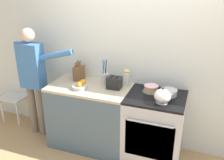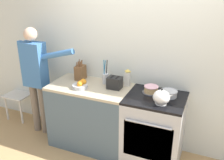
% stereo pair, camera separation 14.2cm
% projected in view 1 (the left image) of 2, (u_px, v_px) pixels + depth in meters
% --- Properties ---
extents(wall_back, '(8.00, 0.04, 2.60)m').
position_uv_depth(wall_back, '(142.00, 57.00, 3.34)').
color(wall_back, silver).
rests_on(wall_back, ground_plane).
extents(counter_cabinet, '(1.11, 0.64, 0.92)m').
position_uv_depth(counter_cabinet, '(90.00, 116.00, 3.56)').
color(counter_cabinet, '#4C6070').
rests_on(counter_cabinet, ground_plane).
extents(stove_range, '(0.72, 0.67, 0.92)m').
position_uv_depth(stove_range, '(154.00, 128.00, 3.26)').
color(stove_range, '#B7BABF').
rests_on(stove_range, ground_plane).
extents(layer_cake, '(0.22, 0.22, 0.09)m').
position_uv_depth(layer_cake, '(151.00, 89.00, 3.20)').
color(layer_cake, '#4C4C51').
rests_on(layer_cake, stove_range).
extents(tea_kettle, '(0.24, 0.20, 0.19)m').
position_uv_depth(tea_kettle, '(163.00, 96.00, 2.90)').
color(tea_kettle, white).
rests_on(tea_kettle, stove_range).
extents(mixing_bowl, '(0.21, 0.21, 0.08)m').
position_uv_depth(mixing_bowl, '(169.00, 92.00, 3.10)').
color(mixing_bowl, '#B7BABF').
rests_on(mixing_bowl, stove_range).
extents(knife_block, '(0.11, 0.17, 0.30)m').
position_uv_depth(knife_block, '(79.00, 73.00, 3.56)').
color(knife_block, brown).
rests_on(knife_block, counter_cabinet).
extents(utensil_crock, '(0.09, 0.09, 0.35)m').
position_uv_depth(utensil_crock, '(105.00, 78.00, 3.44)').
color(utensil_crock, '#B7BABF').
rests_on(utensil_crock, counter_cabinet).
extents(fruit_bowl, '(0.21, 0.21, 0.11)m').
position_uv_depth(fruit_bowl, '(80.00, 86.00, 3.30)').
color(fruit_bowl, '#B7BABF').
rests_on(fruit_bowl, counter_cabinet).
extents(toaster, '(0.20, 0.15, 0.16)m').
position_uv_depth(toaster, '(114.00, 83.00, 3.30)').
color(toaster, black).
rests_on(toaster, counter_cabinet).
extents(milk_carton, '(0.07, 0.07, 0.24)m').
position_uv_depth(milk_carton, '(127.00, 77.00, 3.37)').
color(milk_carton, white).
rests_on(milk_carton, counter_cabinet).
extents(person_baker, '(0.93, 0.20, 1.66)m').
position_uv_depth(person_baker, '(33.00, 74.00, 3.61)').
color(person_baker, '#7A6B5B').
rests_on(person_baker, ground_plane).
extents(dining_chair, '(0.40, 0.40, 0.85)m').
position_uv_depth(dining_chair, '(18.00, 92.00, 4.26)').
color(dining_chair, silver).
rests_on(dining_chair, ground_plane).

